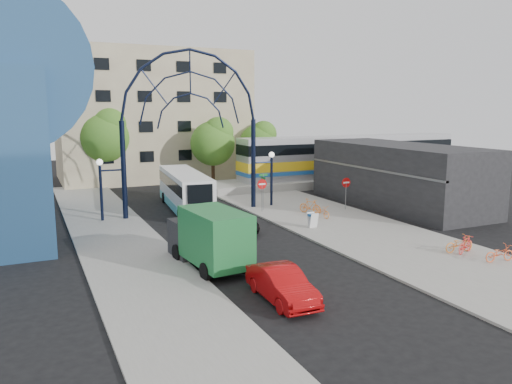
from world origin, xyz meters
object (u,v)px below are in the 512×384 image
bike_far_a (459,244)px  tree_north_c (260,141)px  bike_far_b (466,245)px  bike_far_c (499,253)px  do_not_enter_sign (346,186)px  train_car (351,156)px  street_name_sign (263,184)px  tree_north_a (214,141)px  green_truck (209,237)px  tree_north_b (105,135)px  gateway_arch (191,98)px  black_suv (236,222)px  bike_near_a (321,211)px  stop_sign (262,187)px  red_sedan (282,284)px  city_bus (185,190)px  sandwich_board (313,218)px  bike_near_b (310,206)px

bike_far_a → tree_north_c: bearing=0.6°
bike_far_b → bike_far_c: size_ratio=0.93×
do_not_enter_sign → train_car: size_ratio=0.10×
bike_far_c → do_not_enter_sign: bearing=5.7°
do_not_enter_sign → street_name_sign: 6.36m
tree_north_a → green_truck: (-9.31, -24.44, -3.10)m
bike_far_a → tree_north_b: bearing=28.1°
gateway_arch → black_suv: gateway_arch is taller
gateway_arch → bike_far_b: bearing=-58.6°
street_name_sign → tree_north_a: 13.59m
train_car → bike_far_a: bearing=-112.7°
green_truck → bike_far_b: (13.25, -3.99, -0.91)m
do_not_enter_sign → street_name_sign: size_ratio=0.89×
gateway_arch → bike_near_a: 12.50m
gateway_arch → stop_sign: gateway_arch is taller
do_not_enter_sign → green_truck: bearing=-149.0°
train_car → red_sedan: bearing=-130.1°
tree_north_b → city_bus: size_ratio=0.73×
stop_sign → red_sedan: (-6.77, -16.05, -1.28)m
black_suv → green_truck: bearing=-120.3°
train_car → red_sedan: 34.15m
sandwich_board → black_suv: 5.04m
bike_far_a → sandwich_board: bearing=32.4°
stop_sign → bike_far_c: (5.61, -16.35, -1.43)m
train_car → tree_north_a: size_ratio=3.59×
do_not_enter_sign → tree_north_c: size_ratio=0.38×
gateway_arch → stop_sign: 8.37m
tree_north_a → city_bus: (-6.19, -10.16, -3.06)m
sandwich_board → city_bus: size_ratio=0.09×
stop_sign → train_car: train_car is taller
city_bus → bike_near_b: bearing=-30.9°
train_car → sandwich_board: bearing=-131.9°
tree_north_a → tree_north_b: 10.79m
stop_sign → tree_north_a: (1.32, 13.93, 2.61)m
tree_north_b → bike_far_c: (14.29, -34.28, -4.70)m
bike_near_a → bike_far_a: bearing=-88.9°
bike_far_c → street_name_sign: bearing=25.1°
stop_sign → sandwich_board: 6.20m
street_name_sign → green_truck: green_truck is taller
sandwich_board → tree_north_b: bearing=111.6°
bike_near_b → bike_far_a: size_ratio=1.02×
sandwich_board → green_truck: size_ratio=0.16×
gateway_arch → tree_north_b: bearing=103.7°
gateway_arch → bike_far_a: 20.60m
street_name_sign → red_sedan: 18.18m
green_truck → bike_near_b: size_ratio=3.39×
street_name_sign → city_bus: city_bus is taller
stop_sign → street_name_sign: bearing=56.4°
train_car → bike_far_a: (-10.13, -24.23, -2.32)m
bike_far_b → gateway_arch: bearing=13.7°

